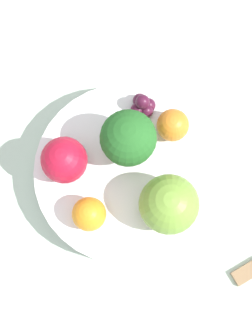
# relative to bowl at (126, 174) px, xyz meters

# --- Properties ---
(ground_plane) EXTENTS (6.00, 6.00, 0.00)m
(ground_plane) POSITION_rel_bowl_xyz_m (0.00, 0.00, -0.04)
(ground_plane) COLOR gray
(table_surface) EXTENTS (1.20, 1.20, 0.02)m
(table_surface) POSITION_rel_bowl_xyz_m (0.00, 0.00, -0.03)
(table_surface) COLOR #B2C6B2
(table_surface) RESTS_ON ground_plane
(bowl) EXTENTS (0.20, 0.20, 0.04)m
(bowl) POSITION_rel_bowl_xyz_m (0.00, 0.00, 0.00)
(bowl) COLOR white
(bowl) RESTS_ON table_surface
(broccoli) EXTENTS (0.06, 0.06, 0.07)m
(broccoli) POSITION_rel_bowl_xyz_m (0.01, 0.02, 0.06)
(broccoli) COLOR #99C17A
(broccoli) RESTS_ON bowl
(apple_red) EXTENTS (0.06, 0.06, 0.06)m
(apple_red) POSITION_rel_bowl_xyz_m (0.02, -0.06, 0.05)
(apple_red) COLOR olive
(apple_red) RESTS_ON bowl
(apple_green) EXTENTS (0.05, 0.05, 0.05)m
(apple_green) POSITION_rel_bowl_xyz_m (-0.05, 0.03, 0.04)
(apple_green) COLOR #B7142D
(apple_green) RESTS_ON bowl
(orange_front) EXTENTS (0.03, 0.03, 0.03)m
(orange_front) POSITION_rel_bowl_xyz_m (-0.05, -0.03, 0.04)
(orange_front) COLOR orange
(orange_front) RESTS_ON bowl
(orange_back) EXTENTS (0.03, 0.03, 0.03)m
(orange_back) POSITION_rel_bowl_xyz_m (0.06, 0.02, 0.04)
(orange_back) COLOR orange
(orange_back) RESTS_ON bowl
(grape_cluster) EXTENTS (0.03, 0.03, 0.03)m
(grape_cluster) POSITION_rel_bowl_xyz_m (0.05, 0.05, 0.03)
(grape_cluster) COLOR #47142D
(grape_cluster) RESTS_ON bowl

